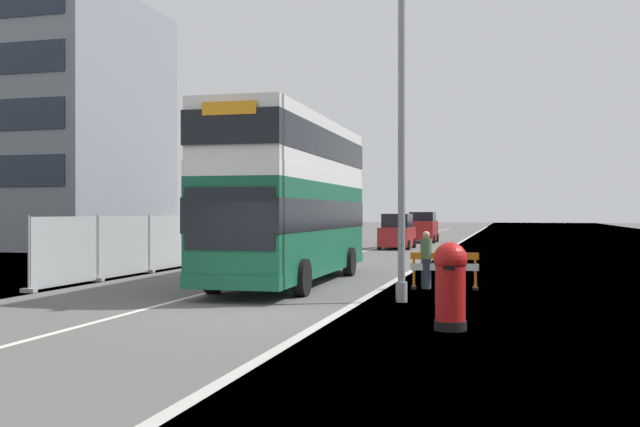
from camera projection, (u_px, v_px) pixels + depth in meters
The scene contains 11 objects.
ground at pixel (262, 318), 15.56m from camera, with size 140.00×280.00×0.10m.
double_decker_bus at pixel (291, 197), 22.58m from camera, with size 2.96×10.92×5.11m.
lamppost_foreground at pixel (402, 124), 17.87m from camera, with size 0.29×0.70×9.35m.
red_pillar_postbox at pixel (450, 282), 13.65m from camera, with size 0.64×0.64×1.67m.
roadworks_barrier at pixel (444, 266), 20.83m from camera, with size 1.95×0.70×1.06m.
construction_site_fence at pixel (149, 245), 26.49m from camera, with size 0.44×13.80×2.16m.
car_oncoming_near at pixel (309, 234), 38.04m from camera, with size 1.99×4.25×2.34m.
car_receding_mid at pixel (397, 232), 43.71m from camera, with size 1.91×4.23×2.13m.
car_receding_far at pixel (423, 228), 52.78m from camera, with size 2.06×4.01×2.24m.
bare_tree_far_verge_near at pixel (207, 209), 53.06m from camera, with size 2.82×2.45×4.92m.
pedestrian_at_kerb at pixel (426, 260), 20.96m from camera, with size 0.34×0.34×1.68m.
Camera 1 is at (5.78, -14.56, 2.25)m, focal length 40.35 mm.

